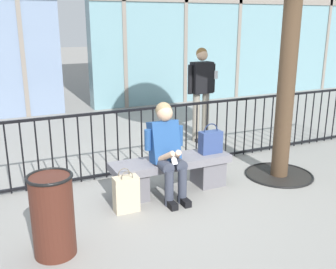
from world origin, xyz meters
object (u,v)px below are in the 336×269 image
at_px(seated_person_with_phone, 167,148).
at_px(handbag_on_bench, 210,142).
at_px(trash_can, 53,215).
at_px(bystander_at_railing, 201,87).
at_px(shopping_bag, 126,194).
at_px(stone_bench, 171,172).

xyz_separation_m(seated_person_with_phone, handbag_on_bench, (0.70, 0.12, -0.04)).
distance_m(handbag_on_bench, trash_can, 2.39).
height_order(handbag_on_bench, bystander_at_railing, bystander_at_railing).
xyz_separation_m(shopping_bag, bystander_at_railing, (2.22, 2.14, 0.78)).
relative_size(stone_bench, seated_person_with_phone, 1.32).
height_order(stone_bench, bystander_at_railing, bystander_at_railing).
bearing_deg(bystander_at_railing, seated_person_with_phone, -129.33).
bearing_deg(seated_person_with_phone, handbag_on_bench, 9.60).
bearing_deg(trash_can, bystander_at_railing, 40.58).
xyz_separation_m(handbag_on_bench, trash_can, (-2.23, -0.84, -0.19)).
bearing_deg(shopping_bag, stone_bench, 22.21).
bearing_deg(seated_person_with_phone, shopping_bag, -164.44).
bearing_deg(stone_bench, bystander_at_railing, 50.98).
height_order(shopping_bag, bystander_at_railing, bystander_at_railing).
bearing_deg(seated_person_with_phone, bystander_at_railing, 50.67).
distance_m(stone_bench, bystander_at_railing, 2.48).
xyz_separation_m(seated_person_with_phone, bystander_at_railing, (1.61, 1.97, 0.35)).
distance_m(shopping_bag, bystander_at_railing, 3.18).
height_order(stone_bench, handbag_on_bench, handbag_on_bench).
xyz_separation_m(handbag_on_bench, bystander_at_railing, (0.91, 1.85, 0.39)).
relative_size(bystander_at_railing, trash_can, 2.10).
height_order(seated_person_with_phone, trash_can, seated_person_with_phone).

